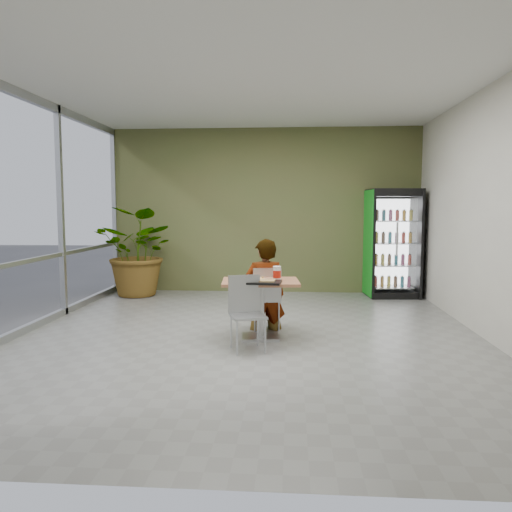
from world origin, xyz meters
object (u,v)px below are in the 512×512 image
object	(u,v)px
chair_far	(266,293)
beverage_fridge	(392,243)
dining_table	(260,297)
potted_plant	(140,252)
cafeteria_tray	(262,282)
soda_cup	(277,274)
seated_woman	(265,295)
chair_near	(246,306)

from	to	relation	value
chair_far	beverage_fridge	size ratio (longest dim) A/B	0.43
dining_table	chair_far	distance (m)	0.46
chair_far	potted_plant	distance (m)	3.54
cafeteria_tray	beverage_fridge	size ratio (longest dim) A/B	0.23
dining_table	chair_far	bearing A→B (deg)	84.04
chair_far	cafeteria_tray	xyz separation A→B (m)	(-0.01, -0.69, 0.26)
potted_plant	soda_cup	bearing A→B (deg)	-47.72
seated_woman	cafeteria_tray	world-z (taller)	seated_woman
dining_table	potted_plant	bearing A→B (deg)	129.84
soda_cup	beverage_fridge	world-z (taller)	beverage_fridge
dining_table	potted_plant	distance (m)	3.84
seated_woman	chair_far	bearing A→B (deg)	104.58
chair_near	cafeteria_tray	size ratio (longest dim) A/B	1.92
cafeteria_tray	potted_plant	xyz separation A→B (m)	(-2.49, 3.18, 0.07)
beverage_fridge	potted_plant	bearing A→B (deg)	177.86
soda_cup	beverage_fridge	distance (m)	3.80
seated_woman	beverage_fridge	xyz separation A→B (m)	(2.24, 2.71, 0.53)
chair_near	soda_cup	xyz separation A→B (m)	(0.35, 0.48, 0.33)
soda_cup	potted_plant	xyz separation A→B (m)	(-2.66, 2.93, -0.00)
dining_table	soda_cup	xyz separation A→B (m)	(0.21, 0.01, 0.30)
chair_far	soda_cup	distance (m)	0.57
beverage_fridge	chair_near	bearing A→B (deg)	-128.57
dining_table	potted_plant	size ratio (longest dim) A/B	0.61
chair_near	seated_woman	world-z (taller)	seated_woman
chair_far	beverage_fridge	distance (m)	3.57
chair_far	chair_near	bearing A→B (deg)	65.84
chair_far	chair_near	distance (m)	0.94
dining_table	seated_woman	xyz separation A→B (m)	(0.03, 0.49, -0.06)
seated_woman	beverage_fridge	world-z (taller)	beverage_fridge
chair_far	seated_woman	distance (m)	0.05
cafeteria_tray	beverage_fridge	distance (m)	4.11
soda_cup	potted_plant	bearing A→B (deg)	132.28
soda_cup	beverage_fridge	xyz separation A→B (m)	(2.06, 3.19, 0.17)
potted_plant	chair_near	bearing A→B (deg)	-55.83
seated_woman	beverage_fridge	bearing A→B (deg)	-142.06
dining_table	beverage_fridge	distance (m)	3.95
dining_table	chair_far	size ratio (longest dim) A/B	1.17
dining_table	seated_woman	distance (m)	0.50
soda_cup	beverage_fridge	size ratio (longest dim) A/B	0.09
beverage_fridge	seated_woman	bearing A→B (deg)	-134.84
beverage_fridge	soda_cup	bearing A→B (deg)	-128.15
chair_far	soda_cup	xyz separation A→B (m)	(0.16, -0.44, 0.33)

